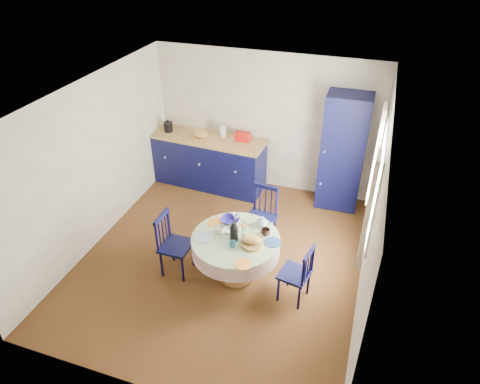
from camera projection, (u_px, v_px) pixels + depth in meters
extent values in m
plane|color=black|center=(223.00, 257.00, 6.44)|extent=(4.50, 4.50, 0.00)
plane|color=white|center=(218.00, 99.00, 5.08)|extent=(4.50, 4.50, 0.00)
cube|color=white|center=(265.00, 123.00, 7.55)|extent=(4.00, 0.02, 2.50)
cube|color=white|center=(93.00, 164.00, 6.29)|extent=(0.02, 4.50, 2.50)
cube|color=white|center=(373.00, 215.00, 5.23)|extent=(0.02, 4.50, 2.50)
plane|color=white|center=(378.00, 185.00, 5.33)|extent=(0.00, 1.20, 1.20)
cube|color=beige|center=(368.00, 212.00, 4.77)|extent=(0.05, 0.34, 1.45)
cube|color=beige|center=(376.00, 156.00, 5.88)|extent=(0.05, 0.34, 1.45)
cube|color=black|center=(207.00, 162.00, 7.96)|extent=(2.16, 0.77, 0.93)
cube|color=tan|center=(206.00, 138.00, 7.70)|extent=(2.22, 0.81, 0.04)
cube|color=maroon|center=(242.00, 137.00, 7.50)|extent=(0.27, 0.16, 0.16)
cube|color=tan|center=(200.00, 137.00, 7.67)|extent=(0.35, 0.26, 0.02)
ellipsoid|color=tan|center=(199.00, 133.00, 7.63)|extent=(0.31, 0.20, 0.13)
cylinder|color=silver|center=(223.00, 131.00, 7.65)|extent=(0.12, 0.12, 0.22)
cube|color=black|center=(343.00, 153.00, 7.10)|extent=(0.72, 0.52, 2.03)
cylinder|color=white|center=(324.00, 152.00, 6.92)|extent=(0.04, 0.02, 0.04)
cylinder|color=white|center=(320.00, 184.00, 7.25)|extent=(0.04, 0.02, 0.04)
cylinder|color=#502C16|center=(236.00, 276.00, 6.07)|extent=(0.49, 0.49, 0.05)
cylinder|color=#502C16|center=(236.00, 259.00, 5.89)|extent=(0.10, 0.10, 0.65)
cylinder|color=#502C16|center=(236.00, 240.00, 5.70)|extent=(1.13, 1.13, 0.03)
cylinder|color=silver|center=(236.00, 245.00, 5.75)|extent=(1.19, 1.19, 0.22)
cylinder|color=silver|center=(236.00, 238.00, 5.69)|extent=(1.19, 1.19, 0.01)
cylinder|color=#8BB5C2|center=(202.00, 238.00, 5.69)|extent=(0.22, 0.22, 0.01)
cylinder|color=orange|center=(243.00, 264.00, 5.25)|extent=(0.22, 0.22, 0.01)
cylinder|color=navy|center=(273.00, 242.00, 5.61)|extent=(0.22, 0.22, 0.01)
cylinder|color=#87B674|center=(250.00, 220.00, 6.02)|extent=(0.22, 0.22, 0.01)
cylinder|color=orange|center=(215.00, 222.00, 5.97)|extent=(0.22, 0.22, 0.01)
cylinder|color=olive|center=(251.00, 244.00, 5.54)|extent=(0.28, 0.28, 0.05)
ellipsoid|color=tan|center=(252.00, 239.00, 5.50)|extent=(0.26, 0.16, 0.11)
cube|color=silver|center=(230.00, 233.00, 5.75)|extent=(0.10, 0.07, 0.04)
cylinder|color=black|center=(183.00, 269.00, 5.91)|extent=(0.04, 0.04, 0.43)
cylinder|color=black|center=(193.00, 254.00, 6.18)|extent=(0.04, 0.04, 0.43)
cylinder|color=black|center=(162.00, 264.00, 6.00)|extent=(0.04, 0.04, 0.43)
cylinder|color=black|center=(173.00, 249.00, 6.27)|extent=(0.04, 0.04, 0.43)
cube|color=black|center=(176.00, 246.00, 5.96)|extent=(0.41, 0.43, 0.04)
cylinder|color=black|center=(157.00, 237.00, 5.74)|extent=(0.04, 0.04, 0.48)
cylinder|color=black|center=(168.00, 223.00, 6.01)|extent=(0.04, 0.04, 0.48)
cube|color=black|center=(161.00, 217.00, 5.76)|extent=(0.04, 0.38, 0.06)
cylinder|color=black|center=(160.00, 235.00, 5.82)|extent=(0.02, 0.02, 0.40)
cylinder|color=black|center=(163.00, 231.00, 5.89)|extent=(0.02, 0.02, 0.40)
cylinder|color=black|center=(166.00, 227.00, 5.96)|extent=(0.02, 0.02, 0.40)
cylinder|color=black|center=(245.00, 235.00, 6.54)|extent=(0.04, 0.04, 0.44)
cylinder|color=black|center=(266.00, 241.00, 6.41)|extent=(0.04, 0.04, 0.44)
cylinder|color=black|center=(254.00, 223.00, 6.79)|extent=(0.04, 0.04, 0.44)
cylinder|color=black|center=(274.00, 229.00, 6.66)|extent=(0.04, 0.04, 0.44)
cube|color=black|center=(260.00, 219.00, 6.47)|extent=(0.48, 0.46, 0.04)
cylinder|color=black|center=(255.00, 197.00, 6.54)|extent=(0.04, 0.04, 0.50)
cylinder|color=black|center=(276.00, 202.00, 6.41)|extent=(0.04, 0.04, 0.50)
cube|color=black|center=(266.00, 187.00, 6.35)|extent=(0.39, 0.09, 0.06)
cylinder|color=black|center=(260.00, 199.00, 6.52)|extent=(0.02, 0.02, 0.41)
cylinder|color=black|center=(265.00, 201.00, 6.49)|extent=(0.02, 0.02, 0.41)
cylinder|color=black|center=(271.00, 202.00, 6.45)|extent=(0.02, 0.02, 0.41)
cylinder|color=black|center=(288.00, 275.00, 5.84)|extent=(0.03, 0.03, 0.40)
cylinder|color=black|center=(278.00, 289.00, 5.62)|extent=(0.03, 0.03, 0.40)
cylinder|color=black|center=(308.00, 283.00, 5.72)|extent=(0.03, 0.03, 0.40)
cylinder|color=black|center=(299.00, 298.00, 5.49)|extent=(0.03, 0.03, 0.40)
cube|color=black|center=(295.00, 274.00, 5.55)|extent=(0.44, 0.46, 0.04)
cylinder|color=black|center=(313.00, 258.00, 5.47)|extent=(0.03, 0.03, 0.44)
cylinder|color=black|center=(303.00, 273.00, 5.24)|extent=(0.03, 0.03, 0.44)
cube|color=black|center=(309.00, 253.00, 5.25)|extent=(0.11, 0.35, 0.06)
cylinder|color=black|center=(310.00, 263.00, 5.43)|extent=(0.02, 0.02, 0.37)
cylinder|color=black|center=(308.00, 267.00, 5.37)|extent=(0.02, 0.02, 0.37)
cylinder|color=black|center=(305.00, 271.00, 5.31)|extent=(0.02, 0.02, 0.37)
imported|color=silver|center=(220.00, 230.00, 5.75)|extent=(0.13, 0.13, 0.11)
imported|color=#2A6577|center=(233.00, 244.00, 5.51)|extent=(0.09, 0.09, 0.09)
imported|color=black|center=(266.00, 232.00, 5.71)|extent=(0.13, 0.13, 0.10)
imported|color=silver|center=(236.00, 217.00, 6.01)|extent=(0.10, 0.10, 0.09)
imported|color=navy|center=(230.00, 220.00, 5.97)|extent=(0.25, 0.25, 0.06)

